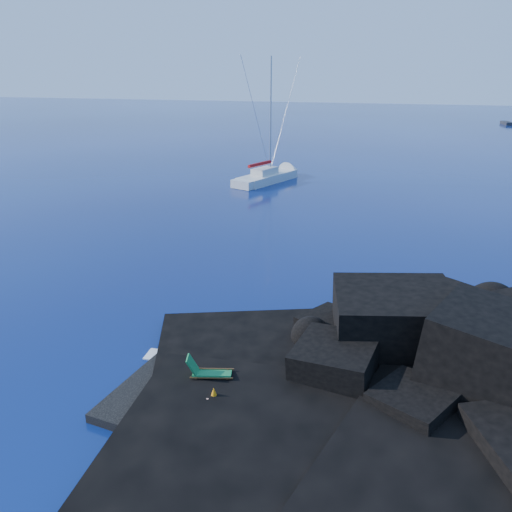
{
  "coord_description": "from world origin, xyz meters",
  "views": [
    {
      "loc": [
        10.07,
        -14.1,
        11.67
      ],
      "look_at": [
        2.21,
        10.93,
        2.0
      ],
      "focal_mm": 35.0,
      "sensor_mm": 36.0,
      "label": 1
    }
  ],
  "objects_px": {
    "sunbather": "(196,399)",
    "marker_cone": "(214,395)",
    "sailboat": "(267,182)",
    "deck_chair": "(212,368)",
    "distant_boat_a": "(507,125)"
  },
  "relations": [
    {
      "from": "sunbather",
      "to": "marker_cone",
      "type": "xyz_separation_m",
      "value": [
        0.59,
        0.26,
        0.12
      ]
    },
    {
      "from": "sailboat",
      "to": "deck_chair",
      "type": "bearing_deg",
      "value": -57.29
    },
    {
      "from": "sunbather",
      "to": "sailboat",
      "type": "bearing_deg",
      "value": 104.37
    },
    {
      "from": "marker_cone",
      "to": "distant_boat_a",
      "type": "xyz_separation_m",
      "value": [
        26.5,
        120.84,
        -0.65
      ]
    },
    {
      "from": "distant_boat_a",
      "to": "sunbather",
      "type": "bearing_deg",
      "value": -111.19
    },
    {
      "from": "sunbather",
      "to": "marker_cone",
      "type": "bearing_deg",
      "value": 25.73
    },
    {
      "from": "sailboat",
      "to": "sunbather",
      "type": "bearing_deg",
      "value": -57.82
    },
    {
      "from": "distant_boat_a",
      "to": "deck_chair",
      "type": "bearing_deg",
      "value": -111.31
    },
    {
      "from": "sailboat",
      "to": "sunbather",
      "type": "xyz_separation_m",
      "value": [
        8.93,
        -40.02,
        0.53
      ]
    },
    {
      "from": "deck_chair",
      "to": "sunbather",
      "type": "relative_size",
      "value": 0.93
    },
    {
      "from": "deck_chair",
      "to": "distant_boat_a",
      "type": "distance_m",
      "value": 122.7
    },
    {
      "from": "sunbather",
      "to": "marker_cone",
      "type": "relative_size",
      "value": 3.08
    },
    {
      "from": "deck_chair",
      "to": "marker_cone",
      "type": "xyz_separation_m",
      "value": [
        0.54,
        -1.16,
        -0.29
      ]
    },
    {
      "from": "sunbather",
      "to": "marker_cone",
      "type": "height_order",
      "value": "marker_cone"
    },
    {
      "from": "sunbather",
      "to": "distant_boat_a",
      "type": "bearing_deg",
      "value": 79.18
    }
  ]
}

